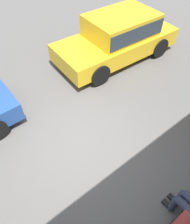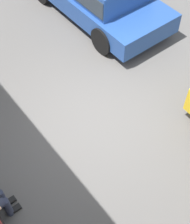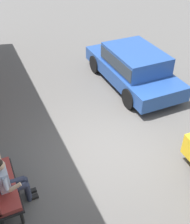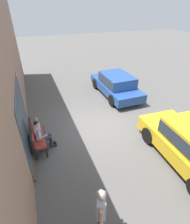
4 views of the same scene
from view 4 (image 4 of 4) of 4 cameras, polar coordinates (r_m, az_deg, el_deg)
name	(u,v)px [view 4 (image 4 of 4)]	position (r m, az deg, el deg)	size (l,w,h in m)	color
ground_plane	(99,126)	(8.54, 1.21, -4.50)	(60.00, 60.00, 0.00)	#565451
building_facade	(9,86)	(6.86, -26.17, 7.75)	(18.00, 0.51, 5.27)	#93705B
bench	(36,136)	(7.40, -18.75, -7.41)	(1.58, 0.55, 1.01)	black
person_on_phone	(41,134)	(7.23, -17.11, -6.80)	(0.73, 0.74, 1.35)	#2D3347
parked_car_mid	(116,84)	(11.26, 6.90, 9.15)	(4.30, 1.92, 1.37)	#23478E
pedestrian_standing	(101,210)	(4.60, 1.97, -29.43)	(0.52, 0.32, 1.73)	#232326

